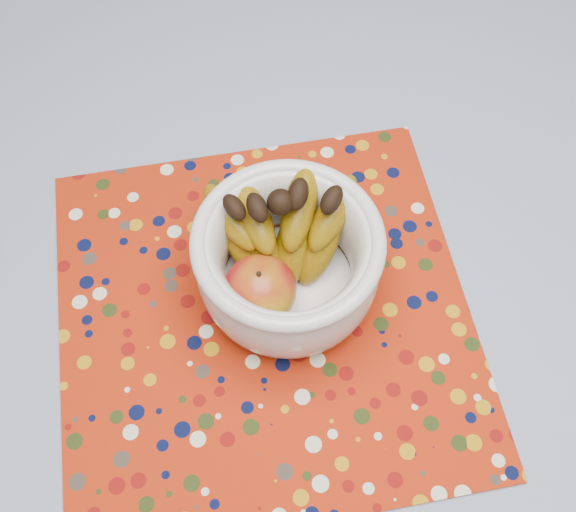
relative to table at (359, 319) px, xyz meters
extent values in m
plane|color=#2D2826|center=(0.00, 0.00, -0.67)|extent=(4.00, 4.00, 0.00)
cube|color=brown|center=(0.00, 0.00, 0.06)|extent=(1.20, 1.20, 0.04)
cylinder|color=brown|center=(-0.53, 0.53, -0.32)|extent=(0.06, 0.06, 0.71)
cube|color=slate|center=(0.00, 0.00, 0.08)|extent=(1.32, 1.32, 0.01)
cube|color=#991E08|center=(-0.11, -0.03, 0.09)|extent=(0.50, 0.50, 0.00)
cylinder|color=silver|center=(-0.08, 0.00, 0.10)|extent=(0.09, 0.09, 0.01)
cylinder|color=silver|center=(-0.08, 0.00, 0.11)|extent=(0.14, 0.14, 0.01)
torus|color=silver|center=(-0.08, 0.00, 0.20)|extent=(0.19, 0.19, 0.02)
ellipsoid|color=maroon|center=(-0.11, -0.03, 0.14)|extent=(0.07, 0.07, 0.07)
sphere|color=black|center=(-0.09, 0.03, 0.21)|extent=(0.03, 0.03, 0.03)
camera|label=1|loc=(-0.08, -0.31, 0.75)|focal=42.00mm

